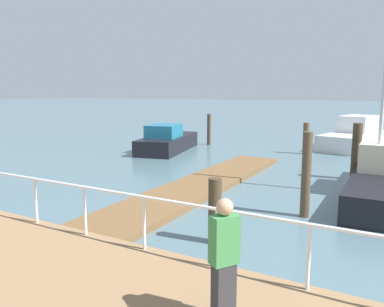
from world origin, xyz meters
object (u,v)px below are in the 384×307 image
(moored_boat_0, at_px, (354,136))
(moored_boat_1, at_px, (167,141))
(moored_boat_2, at_px, (377,176))
(pedestrian_2, at_px, (224,259))

(moored_boat_0, bearing_deg, moored_boat_1, 125.09)
(moored_boat_0, distance_m, moored_boat_2, 11.36)
(moored_boat_0, relative_size, pedestrian_2, 3.81)
(moored_boat_1, distance_m, pedestrian_2, 17.32)
(pedestrian_2, bearing_deg, moored_boat_1, 35.31)
(moored_boat_0, distance_m, pedestrian_2, 20.74)
(pedestrian_2, bearing_deg, moored_boat_0, 1.67)
(moored_boat_0, xyz_separation_m, moored_boat_1, (-6.60, 9.40, -0.15))
(moored_boat_2, height_order, pedestrian_2, moored_boat_2)
(moored_boat_0, relative_size, moored_boat_1, 1.08)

